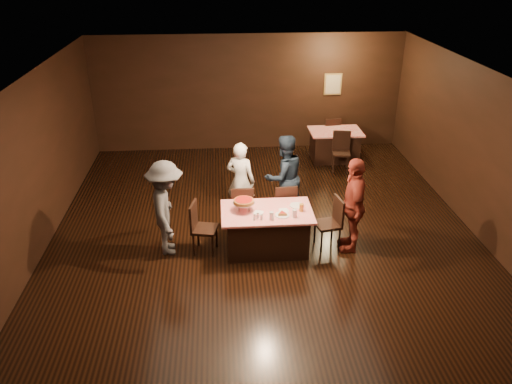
% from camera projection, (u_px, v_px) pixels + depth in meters
% --- Properties ---
extents(room, '(10.00, 10.04, 3.02)m').
position_uv_depth(room, '(268.00, 136.00, 8.18)').
color(room, black).
rests_on(room, ground).
extents(main_table, '(1.60, 1.00, 0.77)m').
position_uv_depth(main_table, '(267.00, 230.00, 8.89)').
color(main_table, red).
rests_on(main_table, ground).
extents(back_table, '(1.30, 0.90, 0.77)m').
position_uv_depth(back_table, '(335.00, 145.00, 12.67)').
color(back_table, red).
rests_on(back_table, ground).
extents(chair_far_left, '(0.43, 0.43, 0.95)m').
position_uv_depth(chair_far_left, '(242.00, 207.00, 9.50)').
color(chair_far_left, black).
rests_on(chair_far_left, ground).
extents(chair_far_right, '(0.46, 0.46, 0.95)m').
position_uv_depth(chair_far_right, '(284.00, 205.00, 9.55)').
color(chair_far_right, black).
rests_on(chair_far_right, ground).
extents(chair_end_left, '(0.50, 0.50, 0.95)m').
position_uv_depth(chair_end_left, '(205.00, 228.00, 8.78)').
color(chair_end_left, black).
rests_on(chair_end_left, ground).
extents(chair_end_right, '(0.49, 0.49, 0.95)m').
position_uv_depth(chair_end_right, '(328.00, 223.00, 8.93)').
color(chair_end_right, black).
rests_on(chair_end_right, ground).
extents(chair_back_near, '(0.49, 0.49, 0.95)m').
position_uv_depth(chair_back_near, '(341.00, 152.00, 12.00)').
color(chair_back_near, black).
rests_on(chair_back_near, ground).
extents(chair_back_far, '(0.47, 0.47, 0.95)m').
position_uv_depth(chair_back_far, '(330.00, 134.00, 13.16)').
color(chair_back_far, black).
rests_on(chair_back_far, ground).
extents(diner_white_jacket, '(0.69, 0.58, 1.59)m').
position_uv_depth(diner_white_jacket, '(241.00, 181.00, 9.78)').
color(diner_white_jacket, white).
rests_on(diner_white_jacket, ground).
extents(diner_navy_hoodie, '(1.03, 0.93, 1.73)m').
position_uv_depth(diner_navy_hoodie, '(284.00, 177.00, 9.78)').
color(diner_navy_hoodie, '#15202F').
rests_on(diner_navy_hoodie, ground).
extents(diner_grey_knit, '(0.75, 1.18, 1.73)m').
position_uv_depth(diner_grey_knit, '(166.00, 208.00, 8.62)').
color(diner_grey_knit, '#505054').
rests_on(diner_grey_knit, ground).
extents(diner_red_shirt, '(0.54, 1.07, 1.75)m').
position_uv_depth(diner_red_shirt, '(353.00, 205.00, 8.70)').
color(diner_red_shirt, maroon).
rests_on(diner_red_shirt, ground).
extents(pizza_stand, '(0.38, 0.38, 0.22)m').
position_uv_depth(pizza_stand, '(244.00, 201.00, 8.66)').
color(pizza_stand, black).
rests_on(pizza_stand, main_table).
extents(plate_with_slice, '(0.25, 0.25, 0.06)m').
position_uv_depth(plate_with_slice, '(282.00, 214.00, 8.57)').
color(plate_with_slice, white).
rests_on(plate_with_slice, main_table).
extents(plate_empty, '(0.25, 0.25, 0.01)m').
position_uv_depth(plate_empty, '(297.00, 206.00, 8.89)').
color(plate_empty, white).
rests_on(plate_empty, main_table).
extents(glass_front_left, '(0.08, 0.08, 0.14)m').
position_uv_depth(glass_front_left, '(272.00, 216.00, 8.43)').
color(glass_front_left, silver).
rests_on(glass_front_left, main_table).
extents(glass_front_right, '(0.08, 0.08, 0.14)m').
position_uv_depth(glass_front_right, '(295.00, 213.00, 8.50)').
color(glass_front_right, silver).
rests_on(glass_front_right, main_table).
extents(glass_amber, '(0.08, 0.08, 0.14)m').
position_uv_depth(glass_amber, '(301.00, 208.00, 8.69)').
color(glass_amber, '#BF7F26').
rests_on(glass_amber, main_table).
extents(condiments, '(0.17, 0.10, 0.09)m').
position_uv_depth(condiments, '(258.00, 217.00, 8.43)').
color(condiments, silver).
rests_on(condiments, main_table).
extents(napkin_center, '(0.19, 0.19, 0.01)m').
position_uv_depth(napkin_center, '(284.00, 210.00, 8.74)').
color(napkin_center, white).
rests_on(napkin_center, main_table).
extents(napkin_left, '(0.21, 0.21, 0.01)m').
position_uv_depth(napkin_left, '(259.00, 213.00, 8.67)').
color(napkin_left, white).
rests_on(napkin_left, main_table).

